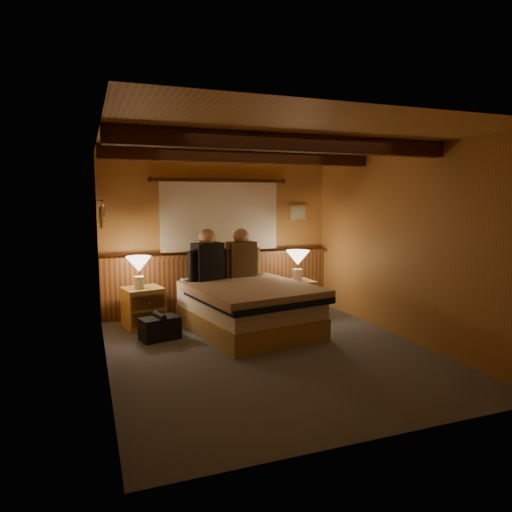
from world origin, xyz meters
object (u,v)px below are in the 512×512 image
lamp_left (139,266)px  person_right (241,256)px  nightstand_left (143,307)px  person_left (208,259)px  lamp_right (298,260)px  duffel_bag (160,328)px  bed (248,307)px  nightstand_right (297,298)px

lamp_left → person_right: bearing=0.7°
nightstand_left → person_right: size_ratio=0.81×
nightstand_left → person_left: size_ratio=0.79×
lamp_right → duffel_bag: size_ratio=0.88×
bed → person_right: person_right is taller
duffel_bag → lamp_right: bearing=-0.7°
person_right → lamp_left: bearing=174.8°
lamp_left → nightstand_right: bearing=-1.7°
lamp_right → person_left: (-1.41, -0.02, 0.08)m
nightstand_left → lamp_left: (-0.05, -0.04, 0.59)m
bed → lamp_right: (1.00, 0.56, 0.52)m
bed → lamp_left: lamp_left is taller
bed → person_left: bearing=116.9°
nightstand_right → person_left: size_ratio=0.71×
nightstand_left → person_left: bearing=-21.0°
bed → nightstand_right: size_ratio=3.94×
nightstand_left → person_left: 1.11m
nightstand_right → person_left: bearing=179.5°
nightstand_right → person_right: 1.10m
duffel_bag → nightstand_left: bearing=86.5°
lamp_left → bed: bearing=-25.5°
lamp_right → bed: bearing=-150.6°
nightstand_left → lamp_right: 2.37m
bed → person_left: person_left is taller
bed → person_left: (-0.41, 0.55, 0.60)m
nightstand_left → lamp_left: lamp_left is taller
nightstand_right → lamp_left: (-2.35, 0.07, 0.60)m
nightstand_right → lamp_left: size_ratio=1.20×
bed → person_right: bearing=69.2°
bed → person_left: size_ratio=2.79×
nightstand_right → lamp_left: lamp_left is taller
nightstand_right → bed: bearing=-151.8°
nightstand_right → person_right: person_right is taller
lamp_left → lamp_right: (2.35, -0.08, -0.01)m
bed → nightstand_right: bed is taller
person_left → duffel_bag: bearing=-163.4°
nightstand_right → lamp_right: size_ratio=1.13×
person_right → nightstand_right: bearing=-11.7°
nightstand_left → bed: bearing=-39.9°
nightstand_left → nightstand_right: size_ratio=1.11×
nightstand_left → person_left: person_left is taller
person_left → person_right: bearing=-4.6°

